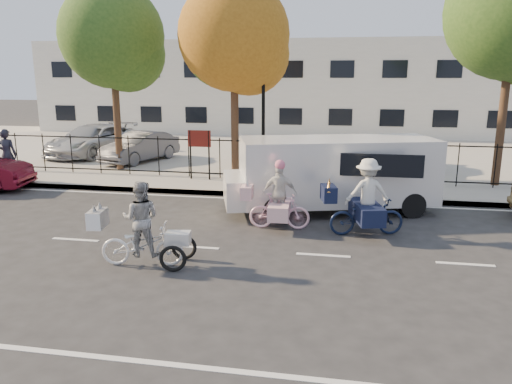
% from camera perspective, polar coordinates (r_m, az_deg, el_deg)
% --- Properties ---
extents(ground, '(120.00, 120.00, 0.00)m').
position_cam_1_polar(ground, '(11.79, -7.12, -6.29)').
color(ground, '#333334').
extents(road_markings, '(60.00, 9.52, 0.01)m').
position_cam_1_polar(road_markings, '(11.79, -7.12, -6.27)').
color(road_markings, silver).
rests_on(road_markings, ground).
extents(curb, '(60.00, 0.10, 0.15)m').
position_cam_1_polar(curb, '(16.45, -1.91, -0.24)').
color(curb, '#A8A399').
rests_on(curb, ground).
extents(sidewalk, '(60.00, 2.20, 0.15)m').
position_cam_1_polar(sidewalk, '(17.45, -1.19, 0.56)').
color(sidewalk, '#A8A399').
rests_on(sidewalk, ground).
extents(parking_lot, '(60.00, 15.60, 0.15)m').
position_cam_1_polar(parking_lot, '(26.09, 2.71, 4.83)').
color(parking_lot, '#A8A399').
rests_on(parking_lot, ground).
extents(iron_fence, '(58.00, 0.06, 1.50)m').
position_cam_1_polar(iron_fence, '(18.35, -0.52, 3.82)').
color(iron_fence, black).
rests_on(iron_fence, sidewalk).
extents(building, '(34.00, 10.00, 6.00)m').
position_cam_1_polar(building, '(35.75, 4.94, 11.82)').
color(building, silver).
rests_on(building, ground).
extents(lamppost, '(0.36, 0.36, 4.33)m').
position_cam_1_polar(lamppost, '(17.63, 0.84, 10.67)').
color(lamppost, black).
rests_on(lamppost, sidewalk).
extents(street_sign, '(0.85, 0.06, 1.80)m').
position_cam_1_polar(street_sign, '(18.33, -6.47, 5.36)').
color(street_sign, black).
rests_on(street_sign, sidewalk).
extents(zebra_trike, '(2.13, 0.96, 1.81)m').
position_cam_1_polar(zebra_trike, '(10.70, -12.90, -4.64)').
color(zebra_trike, white).
rests_on(zebra_trike, ground).
extents(unicorn_bike, '(1.81, 1.26, 1.82)m').
position_cam_1_polar(unicorn_bike, '(12.89, 2.57, -1.34)').
color(unicorn_bike, '#FFC2D7').
rests_on(unicorn_bike, ground).
extents(bull_bike, '(2.15, 1.50, 1.94)m').
position_cam_1_polar(bull_bike, '(12.68, 12.43, -1.44)').
color(bull_bike, '#0F1833').
rests_on(bull_bike, ground).
extents(white_van, '(6.48, 3.53, 2.14)m').
position_cam_1_polar(white_van, '(14.64, 8.84, 2.35)').
color(white_van, white).
rests_on(white_van, ground).
extents(pedestrian, '(0.75, 0.56, 1.88)m').
position_cam_1_polar(pedestrian, '(20.23, -26.56, 3.85)').
color(pedestrian, black).
rests_on(pedestrian, sidewalk).
extents(lot_car_a, '(3.35, 5.27, 1.42)m').
position_cam_1_polar(lot_car_a, '(25.19, -18.36, 5.67)').
color(lot_car_a, '#9C9FA3').
rests_on(lot_car_a, parking_lot).
extents(lot_car_b, '(3.41, 5.40, 1.39)m').
position_cam_1_polar(lot_car_b, '(25.02, -17.86, 5.62)').
color(lot_car_b, silver).
rests_on(lot_car_b, parking_lot).
extents(lot_car_c, '(2.55, 4.17, 1.30)m').
position_cam_1_polar(lot_car_c, '(22.68, -13.09, 5.06)').
color(lot_car_c, '#4C4D53').
rests_on(lot_car_c, parking_lot).
extents(lot_car_d, '(2.09, 4.02, 1.31)m').
position_cam_1_polar(lot_car_d, '(20.95, 17.36, 4.15)').
color(lot_car_d, '#969A9D').
rests_on(lot_car_d, parking_lot).
extents(tree_west, '(4.02, 4.02, 7.38)m').
position_cam_1_polar(tree_west, '(20.88, -15.69, 16.25)').
color(tree_west, '#442D1D').
rests_on(tree_west, ground).
extents(tree_mid, '(3.95, 3.95, 7.24)m').
position_cam_1_polar(tree_mid, '(18.38, -2.04, 16.86)').
color(tree_mid, '#442D1D').
rests_on(tree_mid, ground).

